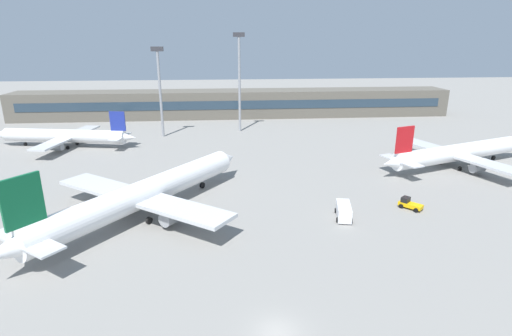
# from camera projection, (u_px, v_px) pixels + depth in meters

# --- Properties ---
(ground_plane) EXTENTS (400.00, 400.00, 0.00)m
(ground_plane) POSITION_uv_depth(u_px,v_px,m) (248.00, 183.00, 74.79)
(ground_plane) COLOR gray
(terminal_building) EXTENTS (147.25, 12.13, 9.00)m
(terminal_building) POSITION_uv_depth(u_px,v_px,m) (235.00, 104.00, 137.60)
(terminal_building) COLOR #5B564C
(terminal_building) RESTS_ON ground_plane
(airplane_near) EXTENTS (31.53, 39.09, 11.47)m
(airplane_near) POSITION_uv_depth(u_px,v_px,m) (146.00, 193.00, 60.77)
(airplane_near) COLOR white
(airplane_near) RESTS_ON ground_plane
(airplane_mid) EXTENTS (39.03, 27.92, 10.00)m
(airplane_mid) POSITION_uv_depth(u_px,v_px,m) (459.00, 152.00, 83.95)
(airplane_mid) COLOR white
(airplane_mid) RESTS_ON ground_plane
(airplane_far) EXTENTS (36.95, 26.07, 9.18)m
(airplane_far) POSITION_uv_depth(u_px,v_px,m) (64.00, 136.00, 99.23)
(airplane_far) COLOR silver
(airplane_far) RESTS_ON ground_plane
(baggage_tug_yellow) EXTENTS (3.53, 3.68, 1.75)m
(baggage_tug_yellow) POSITION_uv_depth(u_px,v_px,m) (409.00, 204.00, 63.57)
(baggage_tug_yellow) COLOR #F2B20C
(baggage_tug_yellow) RESTS_ON ground_plane
(service_van_white) EXTENTS (3.12, 5.50, 2.08)m
(service_van_white) POSITION_uv_depth(u_px,v_px,m) (344.00, 211.00, 60.16)
(service_van_white) COLOR white
(service_van_white) RESTS_ON ground_plane
(floodlight_tower_west) EXTENTS (3.20, 0.80, 27.49)m
(floodlight_tower_west) POSITION_uv_depth(u_px,v_px,m) (239.00, 76.00, 112.29)
(floodlight_tower_west) COLOR gray
(floodlight_tower_west) RESTS_ON ground_plane
(floodlight_tower_east) EXTENTS (3.20, 0.80, 23.90)m
(floodlight_tower_east) POSITION_uv_depth(u_px,v_px,m) (160.00, 85.00, 106.42)
(floodlight_tower_east) COLOR gray
(floodlight_tower_east) RESTS_ON ground_plane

